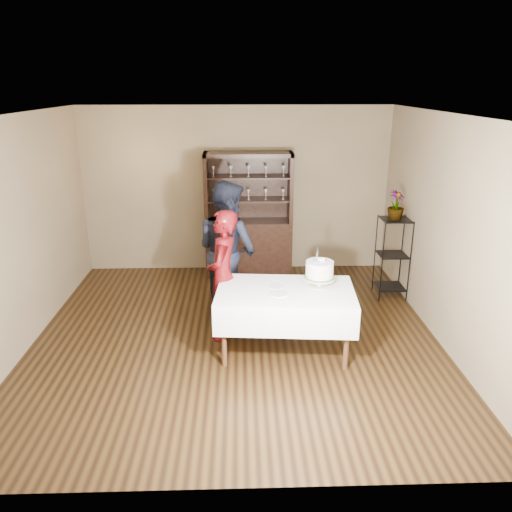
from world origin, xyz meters
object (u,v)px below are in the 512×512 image
Objects in this scene: plant_etagere at (392,255)px; woman at (223,275)px; man at (227,250)px; cake at (319,271)px; china_hutch at (249,234)px; cake_table at (285,305)px; potted_plant at (396,205)px.

plant_etagere is 2.70m from woman.
cake is at bearing -176.43° from man.
plant_etagere is at bearing -26.83° from china_hutch.
plant_etagere is at bearing 42.65° from cake_table.
cake_table is at bearing -81.90° from china_hutch.
man reaches higher than woman.
woman is at bearing 130.78° from man.
man is (-0.69, 1.02, 0.33)m from cake_table.
china_hutch is 2.25m from woman.
china_hutch is 4.08× the size of cake.
china_hutch reaches higher than cake.
man is at bearing 139.00° from cake.
cake reaches higher than plant_etagere.
china_hutch is at bearing 153.17° from plant_etagere.
potted_plant is at bearing 42.67° from cake_table.
potted_plant is at bearing -27.44° from china_hutch.
potted_plant is (-0.02, -0.02, 0.74)m from plant_etagere.
man is at bearing -175.10° from woman.
potted_plant reaches higher than cake.
potted_plant reaches higher than plant_etagere.
woman is at bearing -154.41° from plant_etagere.
china_hutch is 1.07× the size of man.
cake is 2.00m from potted_plant.
man is 1.43m from cake.
china_hutch is at bearing -56.48° from man.
potted_plant is at bearing 124.13° from woman.
plant_etagere is at bearing 40.68° from potted_plant.
cake is at bearing -131.29° from potted_plant.
man is (-0.31, -1.60, 0.27)m from china_hutch.
cake_table is 0.55m from cake.
woman is (-0.35, -2.22, 0.15)m from china_hutch.
plant_etagere is 2.47m from man.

